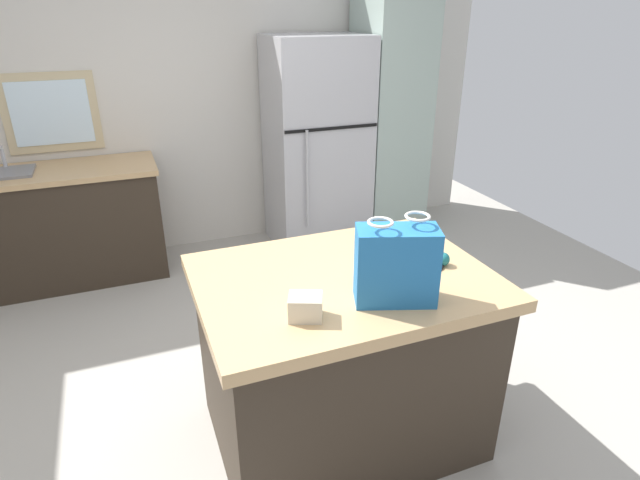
% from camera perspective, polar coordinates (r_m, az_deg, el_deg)
% --- Properties ---
extents(ground, '(6.54, 6.54, 0.00)m').
position_cam_1_polar(ground, '(3.07, -4.62, -17.06)').
color(ground, '#ADA89E').
extents(back_wall, '(5.45, 0.13, 2.62)m').
position_cam_1_polar(back_wall, '(4.68, -14.31, 14.82)').
color(back_wall, silver).
rests_on(back_wall, ground).
extents(kitchen_island, '(1.31, 0.97, 0.92)m').
position_cam_1_polar(kitchen_island, '(2.59, 2.50, -12.83)').
color(kitchen_island, '#33281E').
rests_on(kitchen_island, ground).
extents(refrigerator, '(0.82, 0.71, 1.81)m').
position_cam_1_polar(refrigerator, '(4.62, -0.34, 10.33)').
color(refrigerator, '#B7B7BC').
rests_on(refrigerator, ground).
extents(tall_cabinet, '(0.55, 0.63, 2.26)m').
position_cam_1_polar(tall_cabinet, '(4.86, 7.62, 13.51)').
color(tall_cabinet, '#9EB2A8').
rests_on(tall_cabinet, ground).
extents(sink_counter, '(1.63, 0.63, 1.09)m').
position_cam_1_polar(sink_counter, '(4.53, -27.29, 1.36)').
color(sink_counter, '#33281E').
rests_on(sink_counter, ground).
extents(shopping_bag, '(0.36, 0.26, 0.37)m').
position_cam_1_polar(shopping_bag, '(2.10, 8.36, -2.72)').
color(shopping_bag, '#236BAD').
rests_on(shopping_bag, kitchen_island).
extents(small_box, '(0.16, 0.15, 0.10)m').
position_cam_1_polar(small_box, '(2.02, -1.60, -7.35)').
color(small_box, beige).
rests_on(small_box, kitchen_island).
extents(bottle, '(0.06, 0.06, 0.21)m').
position_cam_1_polar(bottle, '(2.41, 6.32, -0.82)').
color(bottle, white).
rests_on(bottle, kitchen_island).
extents(ear_defenders, '(0.19, 0.19, 0.06)m').
position_cam_1_polar(ear_defenders, '(2.47, 11.77, -2.28)').
color(ear_defenders, black).
rests_on(ear_defenders, kitchen_island).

